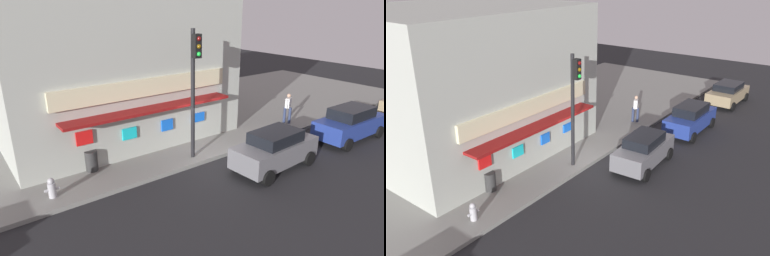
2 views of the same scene
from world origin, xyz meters
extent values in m
plane|color=#232326|center=(0.00, 0.00, 0.00)|extent=(58.52, 58.52, 0.00)
cube|color=gray|center=(0.00, 6.09, 0.09)|extent=(39.01, 12.18, 0.18)
cube|color=#ADB2A8|center=(-2.24, 6.83, 3.93)|extent=(11.12, 9.39, 7.51)
cube|color=beige|center=(-2.24, 2.05, 3.32)|extent=(8.45, 0.16, 0.76)
cube|color=maroon|center=(-2.24, 1.70, 2.43)|extent=(8.01, 0.90, 0.12)
cube|color=red|center=(-5.23, 2.07, 1.67)|extent=(0.68, 0.08, 0.57)
cube|color=#19D8E5|center=(-3.25, 2.07, 1.40)|extent=(0.67, 0.08, 0.51)
cube|color=blue|center=(-1.30, 2.07, 1.38)|extent=(0.61, 0.08, 0.53)
cube|color=blue|center=(0.54, 2.07, 1.40)|extent=(0.74, 0.08, 0.44)
cylinder|color=black|center=(-0.88, 0.63, 2.99)|extent=(0.18, 0.18, 5.62)
cube|color=black|center=(-0.88, 0.38, 5.12)|extent=(0.32, 0.28, 0.95)
sphere|color=maroon|center=(-0.88, 0.23, 5.42)|extent=(0.18, 0.18, 0.18)
sphere|color=brown|center=(-0.88, 0.23, 5.12)|extent=(0.18, 0.18, 0.18)
sphere|color=#1ED83F|center=(-0.88, 0.23, 4.82)|extent=(0.18, 0.18, 0.18)
cylinder|color=#B2B2B7|center=(-6.99, 0.86, 0.46)|extent=(0.28, 0.28, 0.57)
sphere|color=#B2B2B7|center=(-6.99, 0.86, 0.82)|extent=(0.24, 0.24, 0.24)
cylinder|color=#B2B2B7|center=(-7.19, 0.86, 0.49)|extent=(0.12, 0.10, 0.10)
cylinder|color=#B2B2B7|center=(-6.79, 0.86, 0.49)|extent=(0.12, 0.10, 0.10)
cylinder|color=#2D2D2D|center=(-5.05, 2.05, 0.61)|extent=(0.51, 0.51, 0.87)
cylinder|color=navy|center=(6.37, 0.97, 0.64)|extent=(0.21, 0.21, 0.94)
cylinder|color=navy|center=(6.26, 1.25, 0.64)|extent=(0.21, 0.21, 0.94)
cube|color=silver|center=(6.31, 1.11, 1.39)|extent=(0.51, 0.40, 0.55)
sphere|color=tan|center=(6.31, 1.11, 1.81)|extent=(0.22, 0.22, 0.22)
cylinder|color=silver|center=(6.54, 1.21, 1.36)|extent=(0.13, 0.13, 0.50)
cylinder|color=silver|center=(6.09, 1.02, 1.36)|extent=(0.13, 0.13, 0.50)
cube|color=navy|center=(7.23, -2.18, 0.75)|extent=(4.30, 1.74, 0.87)
cube|color=black|center=(7.23, -2.18, 1.46)|extent=(2.33, 1.45, 0.55)
cylinder|color=black|center=(8.74, -1.34, 0.32)|extent=(0.64, 0.23, 0.64)
cylinder|color=black|center=(8.72, -3.04, 0.32)|extent=(0.64, 0.23, 0.64)
cylinder|color=black|center=(5.74, -1.32, 0.32)|extent=(0.64, 0.23, 0.64)
cylinder|color=black|center=(5.72, -3.02, 0.32)|extent=(0.64, 0.23, 0.64)
cube|color=slate|center=(1.47, -2.08, 0.76)|extent=(4.11, 1.85, 0.88)
cube|color=black|center=(1.47, -2.08, 1.45)|extent=(2.24, 1.49, 0.50)
cylinder|color=black|center=(2.84, -1.19, 0.32)|extent=(0.65, 0.25, 0.64)
cylinder|color=black|center=(2.92, -2.84, 0.32)|extent=(0.65, 0.25, 0.64)
cylinder|color=black|center=(0.02, -1.33, 0.32)|extent=(0.65, 0.25, 0.64)
cylinder|color=black|center=(0.10, -2.98, 0.32)|extent=(0.65, 0.25, 0.64)
cube|color=#9E8966|center=(14.15, -2.25, 0.70)|extent=(4.19, 1.99, 0.77)
cube|color=black|center=(14.15, -2.25, 1.33)|extent=(2.28, 1.63, 0.48)
cylinder|color=black|center=(15.63, -1.37, 0.32)|extent=(0.65, 0.24, 0.64)
cylinder|color=black|center=(15.57, -3.22, 0.32)|extent=(0.65, 0.24, 0.64)
cylinder|color=black|center=(12.74, -1.28, 0.32)|extent=(0.65, 0.24, 0.64)
cylinder|color=black|center=(12.68, -3.13, 0.32)|extent=(0.65, 0.24, 0.64)
camera|label=1|loc=(-9.42, -10.74, 6.74)|focal=32.13mm
camera|label=2|loc=(-15.11, -10.37, 9.44)|focal=37.31mm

